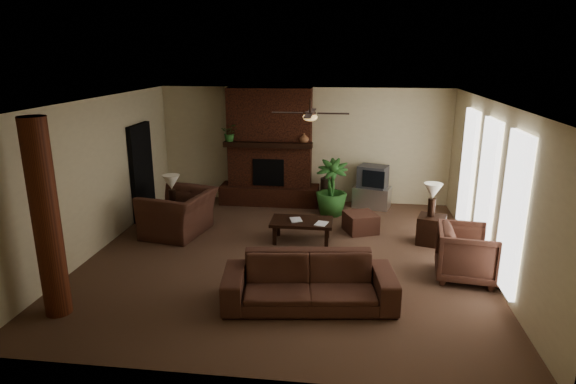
# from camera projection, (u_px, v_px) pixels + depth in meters

# --- Properties ---
(room_shell) EXTENTS (7.00, 7.00, 7.00)m
(room_shell) POSITION_uv_depth(u_px,v_px,m) (285.00, 182.00, 8.48)
(room_shell) COLOR brown
(room_shell) RESTS_ON ground
(fireplace) EXTENTS (2.40, 0.70, 2.80)m
(fireplace) POSITION_uv_depth(u_px,v_px,m) (270.00, 157.00, 11.71)
(fireplace) COLOR #4F2415
(fireplace) RESTS_ON ground
(windows) EXTENTS (0.08, 3.65, 2.35)m
(windows) POSITION_uv_depth(u_px,v_px,m) (486.00, 188.00, 8.27)
(windows) COLOR white
(windows) RESTS_ON ground
(log_column) EXTENTS (0.36, 0.36, 2.80)m
(log_column) POSITION_uv_depth(u_px,v_px,m) (46.00, 220.00, 6.54)
(log_column) COLOR #612B18
(log_column) RESTS_ON ground
(doorway) EXTENTS (0.10, 1.00, 2.10)m
(doorway) POSITION_uv_depth(u_px,v_px,m) (142.00, 172.00, 10.70)
(doorway) COLOR black
(doorway) RESTS_ON ground
(ceiling_fan) EXTENTS (1.35, 1.35, 0.37)m
(ceiling_fan) POSITION_uv_depth(u_px,v_px,m) (310.00, 115.00, 8.40)
(ceiling_fan) COLOR black
(ceiling_fan) RESTS_ON ceiling
(sofa) EXTENTS (2.57, 1.03, 0.98)m
(sofa) POSITION_uv_depth(u_px,v_px,m) (309.00, 274.00, 7.02)
(sofa) COLOR #4E2D21
(sofa) RESTS_ON ground
(armchair_left) EXTENTS (1.13, 1.51, 1.20)m
(armchair_left) POSITION_uv_depth(u_px,v_px,m) (178.00, 206.00, 9.79)
(armchair_left) COLOR #4E2D21
(armchair_left) RESTS_ON ground
(armchair_right) EXTENTS (0.99, 1.04, 0.96)m
(armchair_right) POSITION_uv_depth(u_px,v_px,m) (468.00, 251.00, 7.84)
(armchair_right) COLOR #4E2D21
(armchair_right) RESTS_ON ground
(coffee_table) EXTENTS (1.20, 0.70, 0.43)m
(coffee_table) POSITION_uv_depth(u_px,v_px,m) (302.00, 223.00, 9.45)
(coffee_table) COLOR black
(coffee_table) RESTS_ON ground
(ottoman) EXTENTS (0.78, 0.78, 0.40)m
(ottoman) POSITION_uv_depth(u_px,v_px,m) (361.00, 223.00, 10.00)
(ottoman) COLOR #4E2D21
(ottoman) RESTS_ON ground
(tv_stand) EXTENTS (0.95, 0.71, 0.50)m
(tv_stand) POSITION_uv_depth(u_px,v_px,m) (372.00, 197.00, 11.60)
(tv_stand) COLOR silver
(tv_stand) RESTS_ON ground
(tv) EXTENTS (0.78, 0.71, 0.52)m
(tv) POSITION_uv_depth(u_px,v_px,m) (373.00, 177.00, 11.45)
(tv) COLOR #3B3B3D
(tv) RESTS_ON tv_stand
(floor_vase) EXTENTS (0.34, 0.34, 0.77)m
(floor_vase) POSITION_uv_depth(u_px,v_px,m) (327.00, 189.00, 11.60)
(floor_vase) COLOR #30241A
(floor_vase) RESTS_ON ground
(floor_plant) EXTENTS (0.75, 1.30, 0.72)m
(floor_plant) POSITION_uv_depth(u_px,v_px,m) (331.00, 199.00, 11.03)
(floor_plant) COLOR #2C5E25
(floor_plant) RESTS_ON ground
(side_table_left) EXTENTS (0.54, 0.54, 0.55)m
(side_table_left) POSITION_uv_depth(u_px,v_px,m) (176.00, 218.00, 10.06)
(side_table_left) COLOR black
(side_table_left) RESTS_ON ground
(lamp_left) EXTENTS (0.46, 0.46, 0.65)m
(lamp_left) POSITION_uv_depth(u_px,v_px,m) (171.00, 185.00, 9.82)
(lamp_left) COLOR black
(lamp_left) RESTS_ON side_table_left
(side_table_right) EXTENTS (0.62, 0.62, 0.55)m
(side_table_right) POSITION_uv_depth(u_px,v_px,m) (431.00, 230.00, 9.37)
(side_table_right) COLOR black
(side_table_right) RESTS_ON ground
(lamp_right) EXTENTS (0.43, 0.43, 0.65)m
(lamp_right) POSITION_uv_depth(u_px,v_px,m) (433.00, 194.00, 9.19)
(lamp_right) COLOR black
(lamp_right) RESTS_ON side_table_right
(mantel_plant) EXTENTS (0.40, 0.44, 0.33)m
(mantel_plant) POSITION_uv_depth(u_px,v_px,m) (230.00, 134.00, 11.41)
(mantel_plant) COLOR #2C5E25
(mantel_plant) RESTS_ON fireplace
(mantel_vase) EXTENTS (0.27, 0.28, 0.22)m
(mantel_vase) POSITION_uv_depth(u_px,v_px,m) (304.00, 138.00, 11.26)
(mantel_vase) COLOR brown
(mantel_vase) RESTS_ON fireplace
(book_a) EXTENTS (0.21, 0.09, 0.29)m
(book_a) POSITION_uv_depth(u_px,v_px,m) (290.00, 214.00, 9.37)
(book_a) COLOR #999999
(book_a) RESTS_ON coffee_table
(book_b) EXTENTS (0.21, 0.08, 0.29)m
(book_b) POSITION_uv_depth(u_px,v_px,m) (316.00, 216.00, 9.21)
(book_b) COLOR #999999
(book_b) RESTS_ON coffee_table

